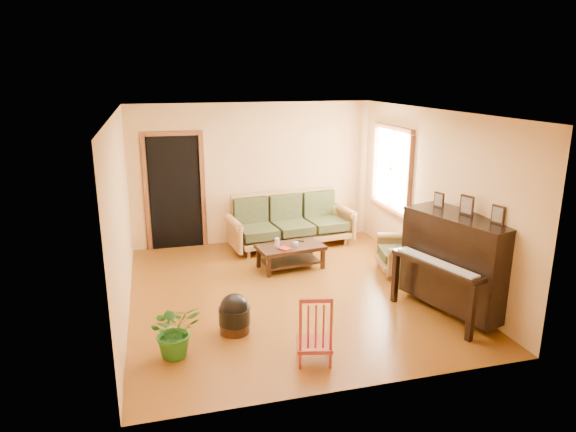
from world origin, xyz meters
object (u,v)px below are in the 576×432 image
object	(u,v)px
armchair	(402,248)
piano	(459,264)
footstool	(235,318)
ceramic_crock	(346,231)
potted_plant	(175,330)
sofa	(292,221)
coffee_table	(290,257)
red_chair	(314,327)

from	to	relation	value
armchair	piano	distance (m)	1.46
piano	footstool	xyz separation A→B (m)	(-2.97, 0.18, -0.48)
ceramic_crock	potted_plant	bearing A→B (deg)	-134.03
sofa	armchair	size ratio (longest dim) A/B	2.76
coffee_table	piano	xyz separation A→B (m)	(1.73, -2.10, 0.47)
sofa	armchair	world-z (taller)	sofa
armchair	red_chair	distance (m)	3.03
sofa	piano	xyz separation A→B (m)	(1.42, -3.17, 0.18)
coffee_table	armchair	distance (m)	1.80
coffee_table	potted_plant	bearing A→B (deg)	-130.62
footstool	sofa	bearing A→B (deg)	62.50
coffee_table	armchair	bearing A→B (deg)	-21.85
coffee_table	armchair	size ratio (longest dim) A/B	1.29
potted_plant	piano	bearing A→B (deg)	3.08
sofa	potted_plant	world-z (taller)	sofa
sofa	footstool	distance (m)	3.38
armchair	footstool	size ratio (longest dim) A/B	2.12
coffee_table	piano	bearing A→B (deg)	-50.48
armchair	red_chair	world-z (taller)	armchair
red_chair	coffee_table	bearing A→B (deg)	92.66
sofa	piano	world-z (taller)	piano
armchair	piano	bearing A→B (deg)	-74.85
piano	red_chair	distance (m)	2.35
sofa	footstool	size ratio (longest dim) A/B	5.85
piano	ceramic_crock	bearing A→B (deg)	77.81
potted_plant	ceramic_crock	bearing A→B (deg)	45.97
ceramic_crock	armchair	bearing A→B (deg)	-84.58
armchair	ceramic_crock	world-z (taller)	armchair
footstool	armchair	bearing A→B (deg)	23.45
sofa	red_chair	bearing A→B (deg)	-108.96
armchair	potted_plant	distance (m)	3.98
piano	ceramic_crock	distance (m)	3.42
footstool	ceramic_crock	world-z (taller)	footstool
sofa	red_chair	size ratio (longest dim) A/B	2.78
armchair	potted_plant	bearing A→B (deg)	-143.66
piano	red_chair	xyz separation A→B (m)	(-2.22, -0.70, -0.26)
sofa	coffee_table	xyz separation A→B (m)	(-0.32, -1.07, -0.30)
sofa	potted_plant	distance (m)	4.08
coffee_table	ceramic_crock	size ratio (longest dim) A/B	3.95
armchair	red_chair	bearing A→B (deg)	-123.05
red_chair	potted_plant	size ratio (longest dim) A/B	1.28
sofa	coffee_table	distance (m)	1.15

